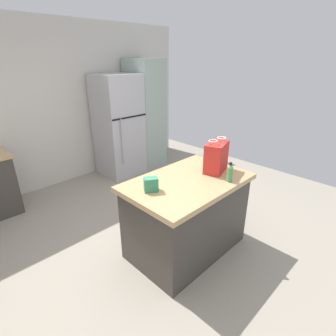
% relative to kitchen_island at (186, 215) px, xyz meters
% --- Properties ---
extents(ground, '(6.55, 6.55, 0.00)m').
position_rel_kitchen_island_xyz_m(ground, '(-0.21, 0.23, -0.46)').
color(ground, '#9E9384').
extents(back_wall, '(5.46, 0.13, 2.71)m').
position_rel_kitchen_island_xyz_m(back_wall, '(-0.24, 2.86, 0.90)').
color(back_wall, silver).
rests_on(back_wall, ground).
extents(kitchen_island, '(1.36, 0.89, 0.90)m').
position_rel_kitchen_island_xyz_m(kitchen_island, '(0.00, 0.00, 0.00)').
color(kitchen_island, '#423D38').
rests_on(kitchen_island, ground).
extents(refrigerator, '(0.74, 0.76, 1.85)m').
position_rel_kitchen_island_xyz_m(refrigerator, '(0.80, 2.42, 0.47)').
color(refrigerator, '#B7B7BC').
rests_on(refrigerator, ground).
extents(tall_cabinet, '(0.55, 0.68, 2.10)m').
position_rel_kitchen_island_xyz_m(tall_cabinet, '(1.46, 2.42, 0.59)').
color(tall_cabinet, '#9EB2A8').
rests_on(tall_cabinet, ground).
extents(shopping_bag, '(0.37, 0.28, 0.39)m').
position_rel_kitchen_island_xyz_m(shopping_bag, '(0.41, -0.06, 0.62)').
color(shopping_bag, red).
rests_on(shopping_bag, kitchen_island).
extents(small_box, '(0.16, 0.15, 0.14)m').
position_rel_kitchen_island_xyz_m(small_box, '(-0.44, 0.09, 0.52)').
color(small_box, '#388E66').
rests_on(small_box, kitchen_island).
extents(bottle, '(0.06, 0.06, 0.22)m').
position_rel_kitchen_island_xyz_m(bottle, '(0.29, -0.33, 0.54)').
color(bottle, '#4C9956').
rests_on(bottle, kitchen_island).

